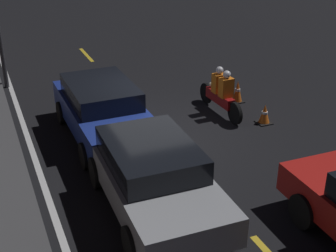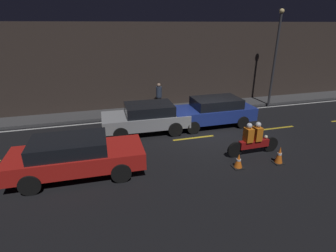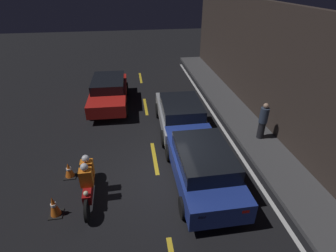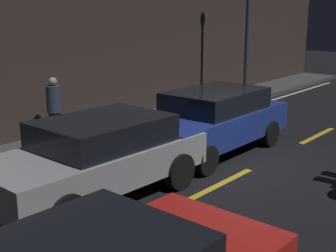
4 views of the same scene
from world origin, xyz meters
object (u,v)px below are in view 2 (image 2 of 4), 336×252
traffic_cone_mid (279,155)px  taxi_red (75,155)px  motorcycle (253,140)px  sedan_blue (213,111)px  street_lamp (276,55)px  traffic_cone_near (238,161)px  hatchback_silver (146,117)px  pedestrian (159,96)px

traffic_cone_mid → taxi_red: bearing=170.4°
taxi_red → motorcycle: size_ratio=1.97×
sedan_blue → street_lamp: bearing=-157.9°
sedan_blue → traffic_cone_near: 4.45m
taxi_red → traffic_cone_mid: size_ratio=6.62×
traffic_cone_near → traffic_cone_mid: size_ratio=0.81×
hatchback_silver → traffic_cone_near: 5.03m
pedestrian → traffic_cone_near: bearing=-81.0°
taxi_red → traffic_cone_mid: bearing=-8.3°
sedan_blue → pedestrian: (-2.11, 3.06, 0.16)m
traffic_cone_near → street_lamp: size_ratio=0.10×
taxi_red → pedestrian: pedestrian is taller
sedan_blue → traffic_cone_mid: sedan_blue is taller
traffic_cone_near → pedestrian: size_ratio=0.36×
hatchback_silver → sedan_blue: 3.50m
motorcycle → pedestrian: 6.95m
hatchback_silver → sedan_blue: (3.50, 0.01, 0.00)m
hatchback_silver → street_lamp: bearing=-165.1°
hatchback_silver → motorcycle: size_ratio=1.79×
hatchback_silver → pedestrian: pedestrian is taller
traffic_cone_near → hatchback_silver: bearing=120.7°
traffic_cone_mid → hatchback_silver: bearing=133.6°
street_lamp → traffic_cone_mid: bearing=-122.6°
traffic_cone_mid → street_lamp: street_lamp is taller
traffic_cone_mid → pedestrian: size_ratio=0.44×
taxi_red → traffic_cone_near: bearing=-10.0°
traffic_cone_near → pedestrian: (-1.16, 7.38, 0.66)m
hatchback_silver → pedestrian: bearing=-113.0°
sedan_blue → pedestrian: pedestrian is taller
traffic_cone_mid → pedestrian: pedestrian is taller
street_lamp → sedan_blue: bearing=-157.6°
sedan_blue → motorcycle: (0.12, -3.52, -0.12)m
hatchback_silver → traffic_cone_near: size_ratio=7.46×
hatchback_silver → sedan_blue: bearing=-178.4°
pedestrian → street_lamp: 7.38m
traffic_cone_near → pedestrian: bearing=99.0°
motorcycle → traffic_cone_mid: size_ratio=3.36×
pedestrian → sedan_blue: bearing=-55.5°
taxi_red → hatchback_silver: (3.12, 3.18, 0.01)m
taxi_red → traffic_cone_near: 5.80m
sedan_blue → pedestrian: size_ratio=2.80×
hatchback_silver → motorcycle: hatchback_silver is taller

